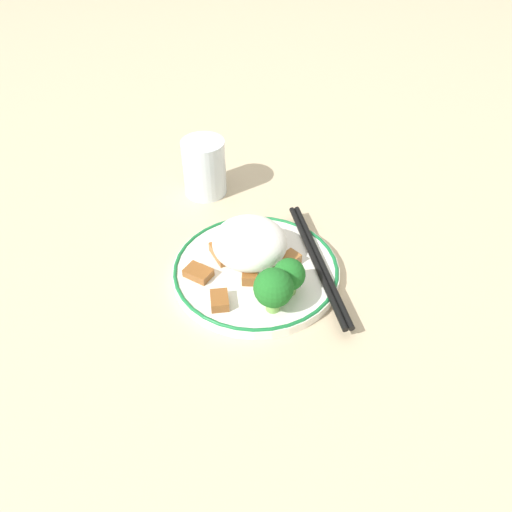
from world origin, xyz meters
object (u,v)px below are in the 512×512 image
object	(u,v)px
plate	(256,270)
chopsticks	(318,261)
drinking_glass	(204,167)
broccoli_back_left	(273,289)
broccoli_back_center	(289,275)

from	to	relation	value
plate	chopsticks	bearing A→B (deg)	-150.82
plate	chopsticks	world-z (taller)	chopsticks
chopsticks	drinking_glass	size ratio (longest dim) A/B	2.22
drinking_glass	plate	bearing A→B (deg)	136.68
chopsticks	drinking_glass	xyz separation A→B (m)	(0.22, -0.10, 0.03)
plate	chopsticks	size ratio (longest dim) A/B	1.10
broccoli_back_left	broccoli_back_center	size ratio (longest dim) A/B	1.21
broccoli_back_left	drinking_glass	bearing A→B (deg)	-45.14
broccoli_back_left	drinking_glass	world-z (taller)	drinking_glass
broccoli_back_center	chopsticks	xyz separation A→B (m)	(-0.02, -0.06, -0.02)
drinking_glass	broccoli_back_center	bearing A→B (deg)	141.11
broccoli_back_center	chopsticks	bearing A→B (deg)	-105.65
broccoli_back_center	plate	bearing A→B (deg)	-22.95
plate	broccoli_back_center	bearing A→B (deg)	157.05
plate	drinking_glass	bearing A→B (deg)	-43.32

